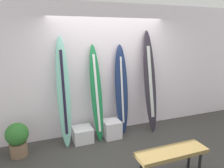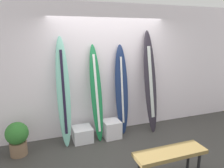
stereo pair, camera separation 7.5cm
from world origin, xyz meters
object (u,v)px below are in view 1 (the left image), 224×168
at_px(display_block_center, 83,134).
at_px(bench, 172,154).
at_px(surfboard_seafoam, 64,93).
at_px(surfboard_emerald, 96,93).
at_px(surfboard_navy, 122,90).
at_px(surfboard_charcoal, 150,82).
at_px(potted_plant, 17,138).
at_px(display_block_left, 112,129).

bearing_deg(display_block_center, bench, -58.27).
relative_size(surfboard_seafoam, display_block_center, 5.44).
bearing_deg(surfboard_emerald, bench, -68.19).
bearing_deg(surfboard_seafoam, surfboard_navy, 3.26).
height_order(surfboard_seafoam, display_block_center, surfboard_seafoam).
distance_m(surfboard_navy, bench, 1.82).
height_order(surfboard_seafoam, surfboard_emerald, surfboard_seafoam).
xyz_separation_m(surfboard_charcoal, potted_plant, (-2.78, -0.16, -0.76)).
bearing_deg(surfboard_charcoal, potted_plant, -176.70).
distance_m(surfboard_navy, potted_plant, 2.23).
bearing_deg(display_block_center, display_block_left, -4.49).
relative_size(surfboard_charcoal, display_block_center, 5.73).
relative_size(surfboard_navy, bench, 1.75).
bearing_deg(display_block_center, surfboard_seafoam, 171.12).
xyz_separation_m(surfboard_seafoam, potted_plant, (-0.88, -0.17, -0.70)).
bearing_deg(display_block_left, bench, -76.61).
xyz_separation_m(display_block_left, bench, (0.37, -1.56, 0.23)).
height_order(surfboard_emerald, surfboard_navy, surfboard_emerald).
distance_m(surfboard_emerald, display_block_left, 0.86).
bearing_deg(bench, surfboard_navy, 92.54).
relative_size(surfboard_navy, surfboard_charcoal, 0.87).
height_order(surfboard_emerald, bench, surfboard_emerald).
xyz_separation_m(surfboard_emerald, surfboard_navy, (0.59, 0.07, -0.02)).
bearing_deg(display_block_left, display_block_center, 175.51).
bearing_deg(surfboard_navy, display_block_center, -172.40).
bearing_deg(surfboard_navy, potted_plant, -173.49).
bearing_deg(display_block_left, surfboard_seafoam, 173.98).
relative_size(surfboard_charcoal, display_block_left, 6.10).
distance_m(surfboard_navy, display_block_center, 1.24).
height_order(potted_plant, bench, potted_plant).
height_order(surfboard_navy, bench, surfboard_navy).
xyz_separation_m(surfboard_navy, display_block_left, (-0.30, -0.17, -0.78)).
distance_m(display_block_left, bench, 1.62).
height_order(surfboard_charcoal, bench, surfboard_charcoal).
bearing_deg(surfboard_charcoal, bench, -109.22).
bearing_deg(surfboard_seafoam, display_block_center, -8.88).
xyz_separation_m(display_block_left, display_block_center, (-0.63, 0.05, -0.04)).
bearing_deg(surfboard_navy, surfboard_emerald, -173.40).
bearing_deg(surfboard_charcoal, surfboard_navy, 172.79).
height_order(surfboard_emerald, display_block_left, surfboard_emerald).
xyz_separation_m(surfboard_emerald, potted_plant, (-1.54, -0.17, -0.63)).
distance_m(surfboard_emerald, bench, 1.89).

